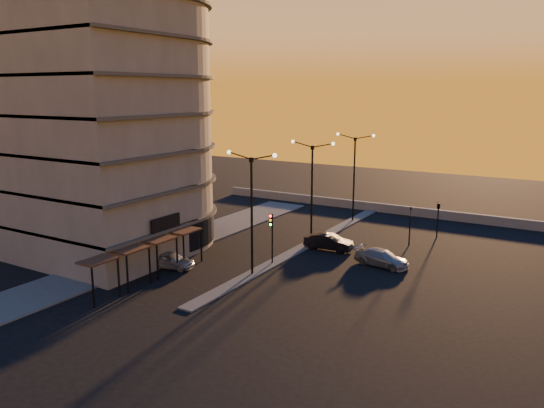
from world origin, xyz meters
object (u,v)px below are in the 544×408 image
Objects in this scene: car_wagon at (382,258)px; streetlamp_mid at (312,184)px; car_hatchback at (170,260)px; car_sedan at (329,242)px; traffic_light_main at (271,230)px.

streetlamp_mid is at bearing 79.36° from car_wagon.
car_sedan reaches higher than car_hatchback.
streetlamp_mid reaches higher than car_hatchback.
car_hatchback is at bearing 139.04° from car_sedan.
streetlamp_mid reaches higher than car_wagon.
car_sedan is (8.73, 11.12, 0.05)m from car_hatchback.
car_hatchback is at bearing 131.83° from car_wagon.
traffic_light_main is (0.00, -7.13, -2.70)m from streetlamp_mid.
car_sedan is (2.23, -0.89, -4.87)m from streetlamp_mid.
car_hatchback is at bearing -118.42° from streetlamp_mid.
car_wagon is at bearing -70.24° from car_hatchback.
streetlamp_mid is at bearing -41.54° from car_hatchback.
streetlamp_mid reaches higher than traffic_light_main.
streetlamp_mid is 14.52m from car_hatchback.
streetlamp_mid is 7.62m from traffic_light_main.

